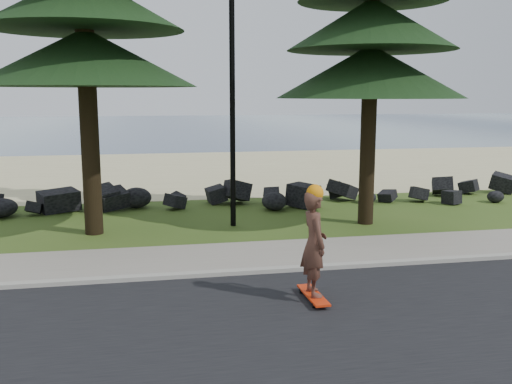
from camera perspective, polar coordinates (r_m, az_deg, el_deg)
The scene contains 9 objects.
ground at distance 11.91m, azimuth 0.04°, elevation -6.82°, with size 160.00×160.00×0.00m, color #355019.
road at distance 7.82m, azimuth 6.57°, elevation -16.00°, with size 160.00×7.00×0.02m, color black.
kerb at distance 11.05m, azimuth 0.94°, elevation -7.88°, with size 160.00×0.20×0.10m, color #A6A295.
sidewalk at distance 12.09m, azimuth -0.14°, elevation -6.37°, with size 160.00×2.00×0.08m, color gray.
beach_sand at distance 26.02m, azimuth -6.04°, elevation 2.24°, with size 160.00×15.00×0.01m, color tan.
ocean at distance 62.34m, azimuth -8.96°, elevation 6.56°, with size 160.00×58.00×0.01m, color #374D69.
seawall_boulders at distance 17.28m, azimuth -3.49°, elevation -1.58°, with size 60.00×2.40×1.10m, color black, non-canonical shape.
lamp_post at distance 14.59m, azimuth -2.40°, elevation 12.65°, with size 0.25×0.14×8.14m.
skateboarder at distance 9.42m, azimuth 5.83°, elevation -5.18°, with size 0.44×1.05×1.95m.
Camera 1 is at (-2.17, -11.21, 3.41)m, focal length 40.00 mm.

